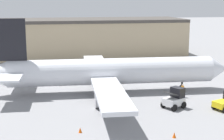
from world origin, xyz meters
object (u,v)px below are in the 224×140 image
object	(u,v)px
ground_crew_worker	(183,90)
safety_cone_near	(174,135)
belt_loader_truck	(175,99)
airplane	(106,72)
safety_cone_far	(80,130)

from	to	relation	value
ground_crew_worker	safety_cone_near	bearing A→B (deg)	1.77
belt_loader_truck	safety_cone_near	xyz separation A→B (m)	(-3.46, -9.00, -0.90)
belt_loader_truck	ground_crew_worker	bearing A→B (deg)	28.19
airplane	belt_loader_truck	world-z (taller)	airplane
ground_crew_worker	safety_cone_near	distance (m)	14.70
belt_loader_truck	safety_cone_near	world-z (taller)	belt_loader_truck
ground_crew_worker	safety_cone_near	xyz separation A→B (m)	(-6.25, -13.29, -0.70)
belt_loader_truck	safety_cone_far	bearing A→B (deg)	177.05
belt_loader_truck	safety_cone_near	size ratio (longest dim) A/B	5.86
belt_loader_truck	safety_cone_near	bearing A→B (deg)	-139.81
ground_crew_worker	safety_cone_far	xyz separation A→B (m)	(-15.14, -10.27, -0.70)
airplane	safety_cone_far	xyz separation A→B (m)	(-5.17, -14.75, -2.74)
airplane	safety_cone_far	world-z (taller)	airplane
belt_loader_truck	airplane	bearing A→B (deg)	100.58
ground_crew_worker	safety_cone_far	distance (m)	18.31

